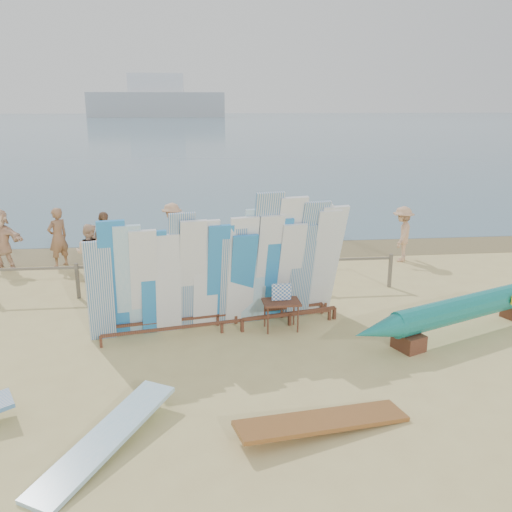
{
  "coord_description": "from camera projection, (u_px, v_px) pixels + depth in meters",
  "views": [
    {
      "loc": [
        1.05,
        -10.13,
        4.7
      ],
      "look_at": [
        2.42,
        2.69,
        1.05
      ],
      "focal_mm": 38.0,
      "sensor_mm": 36.0,
      "label": 1
    }
  ],
  "objects": [
    {
      "name": "flat_board_c",
      "position": [
        323.0,
        429.0,
        8.08
      ],
      "size": [
        2.75,
        1.21,
        0.29
      ],
      "primitive_type": "cube",
      "rotation": [
        0.08,
        0.0,
        1.82
      ],
      "color": "#925927",
      "rests_on": "ground"
    },
    {
      "name": "stroller",
      "position": [
        249.0,
        269.0,
        14.43
      ],
      "size": [
        0.59,
        0.82,
        1.1
      ],
      "rotation": [
        0.0,
        0.0,
        0.05
      ],
      "color": "red",
      "rests_on": "ground"
    },
    {
      "name": "main_surfboard_rack",
      "position": [
        219.0,
        276.0,
        11.35
      ],
      "size": [
        5.32,
        1.67,
        2.66
      ],
      "rotation": [
        0.0,
        0.0,
        0.18
      ],
      "color": "brown",
      "rests_on": "ground"
    },
    {
      "name": "beachgoer_extra_0",
      "position": [
        402.0,
        234.0,
        16.49
      ],
      "size": [
        0.89,
        1.18,
        1.69
      ],
      "primitive_type": "imported",
      "rotation": [
        0.0,
        0.0,
        4.25
      ],
      "color": "tan",
      "rests_on": "ground"
    },
    {
      "name": "beachgoer_3",
      "position": [
        173.0,
        230.0,
        16.91
      ],
      "size": [
        0.66,
        1.18,
        1.72
      ],
      "primitive_type": "imported",
      "rotation": [
        0.0,
        0.0,
        4.52
      ],
      "color": "tan",
      "rests_on": "ground"
    },
    {
      "name": "beach_chair_left",
      "position": [
        135.0,
        272.0,
        14.73
      ],
      "size": [
        0.7,
        0.71,
        0.88
      ],
      "rotation": [
        0.0,
        0.0,
        -0.3
      ],
      "color": "red",
      "rests_on": "ground"
    },
    {
      "name": "beachgoer_1",
      "position": [
        58.0,
        237.0,
        15.9
      ],
      "size": [
        0.7,
        0.72,
        1.77
      ],
      "primitive_type": "imported",
      "rotation": [
        0.0,
        0.0,
        3.98
      ],
      "color": "#8C6042",
      "rests_on": "ground"
    },
    {
      "name": "beach_chair_right",
      "position": [
        172.0,
        278.0,
        14.26
      ],
      "size": [
        0.77,
        0.78,
        0.87
      ],
      "rotation": [
        0.0,
        0.0,
        0.6
      ],
      "color": "red",
      "rests_on": "ground"
    },
    {
      "name": "beachgoer_11",
      "position": [
        1.0,
        239.0,
        15.64
      ],
      "size": [
        1.75,
        1.07,
        1.79
      ],
      "primitive_type": "imported",
      "rotation": [
        0.0,
        0.0,
        5.94
      ],
      "color": "beige",
      "rests_on": "ground"
    },
    {
      "name": "wet_sand_strip",
      "position": [
        168.0,
        252.0,
        17.75
      ],
      "size": [
        40.0,
        2.6,
        0.01
      ],
      "primitive_type": "cube",
      "color": "olive",
      "rests_on": "ground"
    },
    {
      "name": "outrigger_canoe",
      "position": [
        468.0,
        309.0,
        11.33
      ],
      "size": [
        5.74,
        2.8,
        0.86
      ],
      "rotation": [
        0.0,
        0.0,
        0.4
      ],
      "color": "brown",
      "rests_on": "ground"
    },
    {
      "name": "vendor_table",
      "position": [
        281.0,
        314.0,
        11.56
      ],
      "size": [
        0.8,
        0.58,
        1.04
      ],
      "rotation": [
        0.0,
        0.0,
        0.04
      ],
      "color": "brown",
      "rests_on": "ground"
    },
    {
      "name": "beachgoer_6",
      "position": [
        183.0,
        242.0,
        15.48
      ],
      "size": [
        0.94,
        0.8,
        1.74
      ],
      "primitive_type": "imported",
      "rotation": [
        0.0,
        0.0,
        5.73
      ],
      "color": "tan",
      "rests_on": "ground"
    },
    {
      "name": "fence",
      "position": [
        159.0,
        271.0,
        13.56
      ],
      "size": [
        12.08,
        0.08,
        0.9
      ],
      "color": "#6F6453",
      "rests_on": "ground"
    },
    {
      "name": "beachgoer_4",
      "position": [
        105.0,
        241.0,
        15.62
      ],
      "size": [
        0.78,
        1.09,
        1.71
      ],
      "primitive_type": "imported",
      "rotation": [
        0.0,
        0.0,
        1.18
      ],
      "color": "#8C6042",
      "rests_on": "ground"
    },
    {
      "name": "beachgoer_7",
      "position": [
        263.0,
        233.0,
        17.01
      ],
      "size": [
        0.64,
        0.5,
        1.54
      ],
      "primitive_type": "imported",
      "rotation": [
        0.0,
        0.0,
        0.4
      ],
      "color": "#8C6042",
      "rests_on": "ground"
    },
    {
      "name": "ground",
      "position": [
        151.0,
        346.0,
        10.86
      ],
      "size": [
        160.0,
        160.0,
        0.0
      ],
      "primitive_type": "plane",
      "color": "#D2C079",
      "rests_on": "ground"
    },
    {
      "name": "flat_board_b",
      "position": [
        107.0,
        449.0,
        7.63
      ],
      "size": [
        1.85,
        2.6,
        0.34
      ],
      "primitive_type": "cube",
      "rotation": [
        0.1,
        0.0,
        -0.53
      ],
      "color": "#8DC5E1",
      "rests_on": "ground"
    },
    {
      "name": "beachgoer_2",
      "position": [
        90.0,
        253.0,
        14.58
      ],
      "size": [
        0.84,
        0.54,
        1.6
      ],
      "primitive_type": "imported",
      "rotation": [
        0.0,
        0.0,
        2.92
      ],
      "color": "beige",
      "rests_on": "ground"
    },
    {
      "name": "ocean",
      "position": [
        192.0,
        123.0,
        133.31
      ],
      "size": [
        320.0,
        240.0,
        0.02
      ],
      "primitive_type": "cube",
      "color": "#44667B",
      "rests_on": "ground"
    },
    {
      "name": "side_surfboard_rack",
      "position": [
        286.0,
        263.0,
        11.73
      ],
      "size": [
        2.68,
        1.31,
        2.99
      ],
      "rotation": [
        0.0,
        0.0,
        0.22
      ],
      "color": "brown",
      "rests_on": "ground"
    },
    {
      "name": "distant_ship",
      "position": [
        157.0,
        101.0,
        180.38
      ],
      "size": [
        45.0,
        8.0,
        14.0
      ],
      "color": "#999EA3",
      "rests_on": "ocean"
    }
  ]
}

